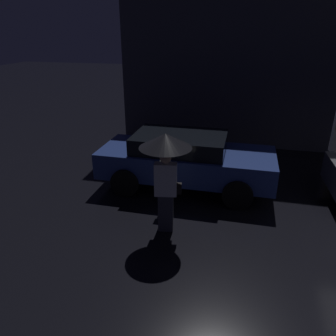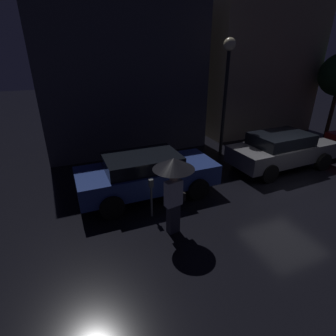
{
  "view_description": "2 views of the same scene",
  "coord_description": "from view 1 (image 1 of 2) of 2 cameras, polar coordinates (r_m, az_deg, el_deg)",
  "views": [
    {
      "loc": [
        -3.52,
        -6.24,
        3.89
      ],
      "look_at": [
        -5.09,
        0.32,
        0.97
      ],
      "focal_mm": 35.0,
      "sensor_mm": 36.0,
      "label": 1
    },
    {
      "loc": [
        -7.19,
        -5.75,
        4.37
      ],
      "look_at": [
        -4.59,
        0.49,
        1.3
      ],
      "focal_mm": 28.0,
      "sensor_mm": 36.0,
      "label": 2
    }
  ],
  "objects": [
    {
      "name": "building_facade_left",
      "position": [
        12.78,
        10.65,
        19.81
      ],
      "size": [
        7.15,
        3.0,
        6.34
      ],
      "color": "#3D3D47",
      "rests_on": "ground"
    },
    {
      "name": "pedestrian_with_umbrella",
      "position": [
        6.2,
        -0.42,
        1.92
      ],
      "size": [
        1.01,
        1.01,
        2.09
      ],
      "rotation": [
        0.0,
        0.0,
        0.18
      ],
      "color": "#383842",
      "rests_on": "ground"
    },
    {
      "name": "parked_car_blue",
      "position": [
        8.42,
        2.98,
        1.61
      ],
      "size": [
        4.4,
        1.97,
        1.42
      ],
      "rotation": [
        0.0,
        0.0,
        0.0
      ],
      "color": "navy",
      "rests_on": "ground"
    },
    {
      "name": "parking_meter",
      "position": [
        7.4,
        -0.91,
        -1.89
      ],
      "size": [
        0.12,
        0.1,
        1.17
      ],
      "color": "#4C5154",
      "rests_on": "ground"
    }
  ]
}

